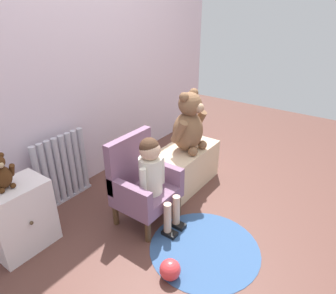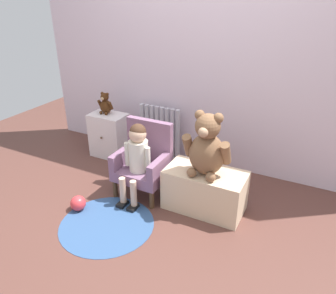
{
  "view_description": "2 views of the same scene",
  "coord_description": "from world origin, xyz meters",
  "px_view_note": "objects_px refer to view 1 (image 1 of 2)",
  "views": [
    {
      "loc": [
        -1.66,
        -0.77,
        1.54
      ],
      "look_at": [
        0.11,
        0.51,
        0.47
      ],
      "focal_mm": 32.0,
      "sensor_mm": 36.0,
      "label": 1
    },
    {
      "loc": [
        1.13,
        -1.71,
        1.72
      ],
      "look_at": [
        -0.01,
        0.53,
        0.49
      ],
      "focal_mm": 35.0,
      "sensor_mm": 36.0,
      "label": 2
    }
  ],
  "objects_px": {
    "radiator": "(62,170)",
    "child_armchair": "(142,183)",
    "child_figure": "(153,171)",
    "small_dresser": "(20,217)",
    "large_teddy_bear": "(189,125)",
    "toy_ball": "(170,270)",
    "floor_rug": "(204,248)",
    "low_bench": "(185,166)",
    "small_teddy_bear": "(0,174)"
  },
  "relations": [
    {
      "from": "child_armchair",
      "to": "toy_ball",
      "type": "distance_m",
      "value": 0.67
    },
    {
      "from": "small_dresser",
      "to": "toy_ball",
      "type": "distance_m",
      "value": 1.05
    },
    {
      "from": "large_teddy_bear",
      "to": "child_armchair",
      "type": "bearing_deg",
      "value": 177.21
    },
    {
      "from": "radiator",
      "to": "child_figure",
      "type": "distance_m",
      "value": 0.84
    },
    {
      "from": "low_bench",
      "to": "floor_rug",
      "type": "distance_m",
      "value": 0.85
    },
    {
      "from": "radiator",
      "to": "child_armchair",
      "type": "relative_size",
      "value": 0.87
    },
    {
      "from": "child_armchair",
      "to": "large_teddy_bear",
      "type": "xyz_separation_m",
      "value": [
        0.6,
        -0.03,
        0.28
      ]
    },
    {
      "from": "floor_rug",
      "to": "low_bench",
      "type": "bearing_deg",
      "value": 42.77
    },
    {
      "from": "large_teddy_bear",
      "to": "small_teddy_bear",
      "type": "relative_size",
      "value": 2.25
    },
    {
      "from": "low_bench",
      "to": "small_dresser",
      "type": "bearing_deg",
      "value": 160.77
    },
    {
      "from": "small_teddy_bear",
      "to": "floor_rug",
      "type": "height_order",
      "value": "small_teddy_bear"
    },
    {
      "from": "low_bench",
      "to": "small_teddy_bear",
      "type": "height_order",
      "value": "small_teddy_bear"
    },
    {
      "from": "radiator",
      "to": "child_armchair",
      "type": "xyz_separation_m",
      "value": [
        0.21,
        -0.68,
        0.02
      ]
    },
    {
      "from": "radiator",
      "to": "small_dresser",
      "type": "distance_m",
      "value": 0.56
    },
    {
      "from": "child_figure",
      "to": "small_teddy_bear",
      "type": "bearing_deg",
      "value": 142.24
    },
    {
      "from": "radiator",
      "to": "small_dresser",
      "type": "relative_size",
      "value": 1.2
    },
    {
      "from": "child_figure",
      "to": "low_bench",
      "type": "xyz_separation_m",
      "value": [
        0.59,
        0.11,
        -0.27
      ]
    },
    {
      "from": "radiator",
      "to": "child_armchair",
      "type": "distance_m",
      "value": 0.71
    },
    {
      "from": "large_teddy_bear",
      "to": "small_dresser",
      "type": "bearing_deg",
      "value": 159.83
    },
    {
      "from": "small_dresser",
      "to": "floor_rug",
      "type": "distance_m",
      "value": 1.27
    },
    {
      "from": "child_armchair",
      "to": "large_teddy_bear",
      "type": "height_order",
      "value": "large_teddy_bear"
    },
    {
      "from": "toy_ball",
      "to": "small_dresser",
      "type": "bearing_deg",
      "value": 110.57
    },
    {
      "from": "small_dresser",
      "to": "child_armchair",
      "type": "relative_size",
      "value": 0.73
    },
    {
      "from": "large_teddy_bear",
      "to": "floor_rug",
      "type": "relative_size",
      "value": 0.7
    },
    {
      "from": "radiator",
      "to": "low_bench",
      "type": "xyz_separation_m",
      "value": [
        0.8,
        -0.69,
        -0.11
      ]
    },
    {
      "from": "low_bench",
      "to": "large_teddy_bear",
      "type": "bearing_deg",
      "value": -77.75
    },
    {
      "from": "radiator",
      "to": "toy_ball",
      "type": "distance_m",
      "value": 1.23
    },
    {
      "from": "small_teddy_bear",
      "to": "toy_ball",
      "type": "distance_m",
      "value": 1.19
    },
    {
      "from": "radiator",
      "to": "toy_ball",
      "type": "xyz_separation_m",
      "value": [
        -0.15,
        -1.2,
        -0.22
      ]
    },
    {
      "from": "toy_ball",
      "to": "child_figure",
      "type": "bearing_deg",
      "value": 48.72
    },
    {
      "from": "small_teddy_bear",
      "to": "floor_rug",
      "type": "xyz_separation_m",
      "value": [
        0.73,
        -1.05,
        -0.59
      ]
    },
    {
      "from": "child_armchair",
      "to": "child_figure",
      "type": "xyz_separation_m",
      "value": [
        -0.0,
        -0.11,
        0.14
      ]
    },
    {
      "from": "toy_ball",
      "to": "small_teddy_bear",
      "type": "bearing_deg",
      "value": 111.94
    },
    {
      "from": "large_teddy_bear",
      "to": "small_teddy_bear",
      "type": "xyz_separation_m",
      "value": [
        -1.35,
        0.5,
        -0.0
      ]
    },
    {
      "from": "small_dresser",
      "to": "large_teddy_bear",
      "type": "relative_size",
      "value": 0.92
    },
    {
      "from": "small_teddy_bear",
      "to": "floor_rug",
      "type": "distance_m",
      "value": 1.41
    },
    {
      "from": "toy_ball",
      "to": "low_bench",
      "type": "bearing_deg",
      "value": 28.45
    },
    {
      "from": "large_teddy_bear",
      "to": "toy_ball",
      "type": "bearing_deg",
      "value": -152.93
    },
    {
      "from": "small_dresser",
      "to": "child_figure",
      "type": "height_order",
      "value": "child_figure"
    },
    {
      "from": "child_armchair",
      "to": "child_figure",
      "type": "height_order",
      "value": "child_figure"
    },
    {
      "from": "small_dresser",
      "to": "toy_ball",
      "type": "height_order",
      "value": "small_dresser"
    },
    {
      "from": "child_armchair",
      "to": "floor_rug",
      "type": "height_order",
      "value": "child_armchair"
    },
    {
      "from": "radiator",
      "to": "large_teddy_bear",
      "type": "relative_size",
      "value": 1.1
    },
    {
      "from": "small_dresser",
      "to": "toy_ball",
      "type": "bearing_deg",
      "value": -69.43
    },
    {
      "from": "floor_rug",
      "to": "toy_ball",
      "type": "height_order",
      "value": "toy_ball"
    },
    {
      "from": "radiator",
      "to": "floor_rug",
      "type": "xyz_separation_m",
      "value": [
        0.19,
        -1.25,
        -0.29
      ]
    },
    {
      "from": "floor_rug",
      "to": "toy_ball",
      "type": "bearing_deg",
      "value": 170.94
    },
    {
      "from": "floor_rug",
      "to": "small_dresser",
      "type": "bearing_deg",
      "value": 124.32
    },
    {
      "from": "child_figure",
      "to": "large_teddy_bear",
      "type": "xyz_separation_m",
      "value": [
        0.6,
        0.08,
        0.14
      ]
    },
    {
      "from": "radiator",
      "to": "small_dresser",
      "type": "bearing_deg",
      "value": -156.14
    }
  ]
}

